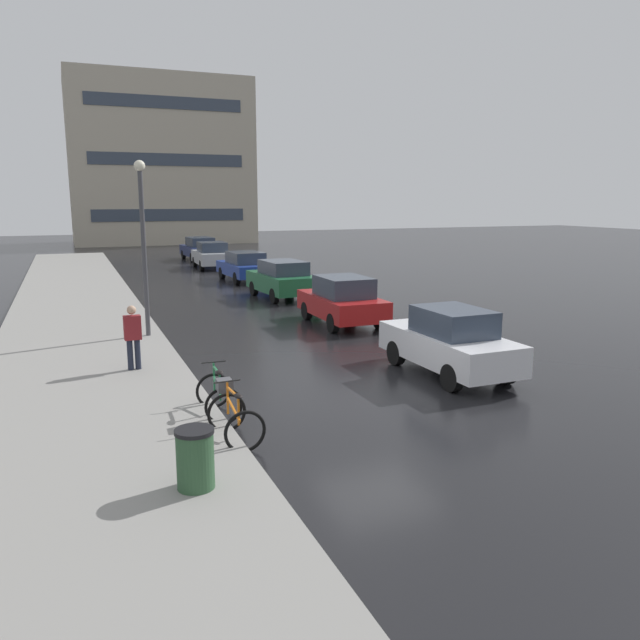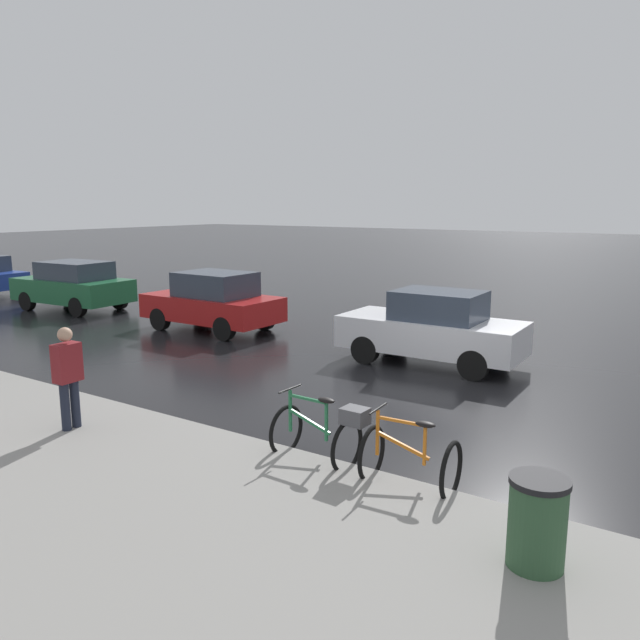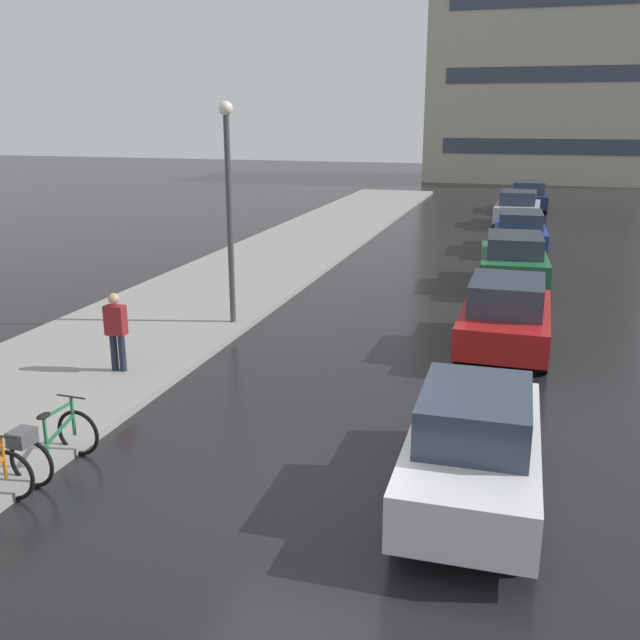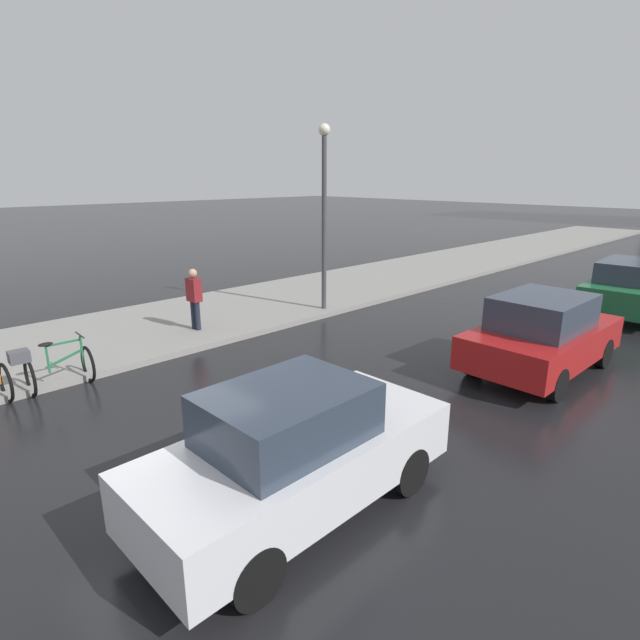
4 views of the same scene
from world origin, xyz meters
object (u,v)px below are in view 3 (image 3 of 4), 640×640
Objects in this scene: streetlamp at (229,195)px; car_silver at (518,208)px; car_green at (513,260)px; bicycle_second at (49,443)px; car_red at (506,315)px; car_white at (473,447)px; car_navy at (528,196)px; car_blue at (520,231)px; pedestrian at (116,330)px.

car_silver is at bearing 72.10° from streetlamp.
car_green is at bearing 44.14° from streetlamp.
bicycle_second is 0.26× the size of streetlamp.
car_red is 0.74× the size of streetlamp.
car_white reaches higher than car_red.
bicycle_second is at bearing -113.27° from car_green.
bicycle_second is 15.30m from car_green.
car_navy is (0.36, 5.60, -0.01)m from car_silver.
car_navy is at bearing 89.65° from car_green.
car_blue is (0.09, 19.32, -0.04)m from car_white.
car_white is at bearing -90.33° from car_navy.
bicycle_second is at bearing -106.63° from car_blue.
bicycle_second is 0.32× the size of car_blue.
car_white is (5.97, 0.99, 0.32)m from bicycle_second.
pedestrian reaches higher than car_white.
streetlamp is at bearing 179.75° from car_red.
streetlamp reaches higher than bicycle_second.
car_green is at bearing 54.44° from pedestrian.
car_silver is (5.79, 27.06, 0.32)m from bicycle_second.
bicycle_second is 21.19m from car_blue.
car_red is 8.30m from pedestrian.
pedestrian is at bearing -125.56° from car_green.
streetlamp is (-6.60, -24.90, 2.44)m from car_navy.
bicycle_second is at bearing -72.12° from pedestrian.
car_red is (0.12, 6.74, 0.01)m from car_white.
car_red is 0.98× the size of car_silver.
streetlamp is at bearing 133.47° from car_white.
car_white is 13.06m from car_green.
car_silver is at bearing 92.33° from car_blue.
pedestrian reaches higher than bicycle_second.
pedestrian reaches higher than car_silver.
car_silver is (-0.28, 6.76, 0.04)m from car_blue.
car_navy is (0.11, 18.61, -0.03)m from car_green.
car_red reaches higher than car_silver.
car_green is 1.02× the size of car_silver.
car_white is 26.07m from car_silver.
streetlamp is at bearing -135.86° from car_green.
car_green is (-0.05, 6.32, 0.01)m from car_red.
car_white is 2.35× the size of pedestrian.
car_blue is (6.07, 20.31, 0.28)m from bicycle_second.
car_red reaches higher than bicycle_second.
pedestrian is at bearing 107.88° from bicycle_second.
streetlamp reaches higher than car_white.
pedestrian is 4.58m from streetlamp.
car_silver is 24.25m from pedestrian.
car_blue is at bearing 66.03° from pedestrian.
car_white is at bearing -21.68° from pedestrian.
pedestrian is (-7.40, -28.80, 0.17)m from car_navy.
car_white reaches higher than bicycle_second.
car_red is 0.96× the size of car_green.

